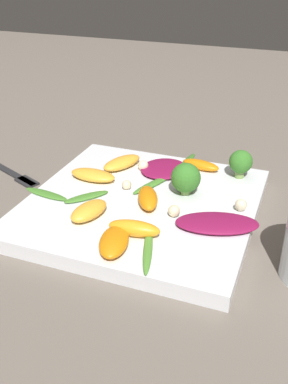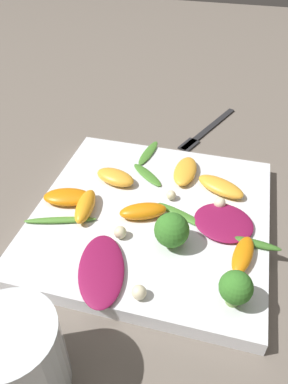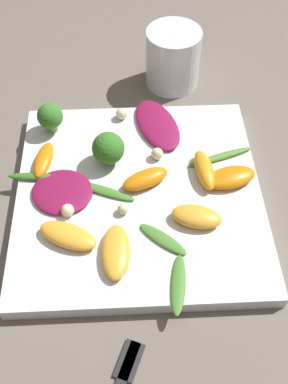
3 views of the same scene
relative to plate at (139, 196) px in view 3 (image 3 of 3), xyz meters
name	(u,v)px [view 3 (image 3 of 3)]	position (x,y,z in m)	size (l,w,h in m)	color
ground_plane	(139,200)	(0.00, 0.00, -0.01)	(2.40, 2.40, 0.00)	#6B6056
plate	(139,196)	(0.00, 0.00, 0.00)	(0.31, 0.31, 0.02)	white
drinking_glass	(173,58)	(0.24, -0.06, 0.03)	(0.08, 0.08, 0.09)	white
radicchio_leaf_0	(62,193)	(0.00, 0.10, 0.01)	(0.09, 0.10, 0.01)	maroon
radicchio_leaf_1	(157,124)	(0.11, -0.03, 0.02)	(0.12, 0.08, 0.01)	maroon
orange_segment_0	(68,236)	(-0.07, 0.08, 0.02)	(0.06, 0.08, 0.02)	#FCAD33
orange_segment_1	(196,217)	(-0.05, -0.07, 0.02)	(0.05, 0.07, 0.02)	#FCAD33
orange_segment_2	(116,252)	(-0.09, 0.03, 0.02)	(0.07, 0.03, 0.02)	#FCAD33
orange_segment_3	(204,170)	(0.02, -0.09, 0.02)	(0.07, 0.03, 0.02)	orange
orange_segment_4	(230,177)	(0.01, -0.12, 0.02)	(0.05, 0.07, 0.02)	orange
orange_segment_5	(44,160)	(0.05, 0.12, 0.02)	(0.06, 0.03, 0.01)	orange
orange_segment_6	(145,179)	(0.01, -0.01, 0.02)	(0.05, 0.07, 0.02)	orange
broccoli_floret_0	(108,149)	(0.05, 0.04, 0.04)	(0.04, 0.04, 0.05)	#84AD5B
broccoli_floret_1	(50,117)	(0.11, 0.12, 0.04)	(0.04, 0.04, 0.04)	#7A9E51
arugula_sprig_0	(178,284)	(-0.13, -0.04, 0.01)	(0.07, 0.03, 0.00)	#47842D
arugula_sprig_1	(163,239)	(-0.07, -0.02, 0.01)	(0.06, 0.06, 0.01)	#47842D
arugula_sprig_2	(220,157)	(0.05, -0.11, 0.01)	(0.04, 0.09, 0.01)	#518E33
arugula_sprig_3	(35,177)	(0.03, 0.13, 0.01)	(0.02, 0.07, 0.01)	#3D7528
arugula_sprig_4	(104,191)	(0.00, 0.04, 0.01)	(0.04, 0.08, 0.01)	#47842D
macadamia_nut_0	(68,210)	(-0.03, 0.09, 0.02)	(0.02, 0.02, 0.02)	beige
macadamia_nut_1	(157,154)	(0.05, -0.03, 0.02)	(0.02, 0.02, 0.02)	beige
macadamia_nut_2	(123,209)	(-0.03, 0.02, 0.02)	(0.01, 0.01, 0.01)	beige
macadamia_nut_3	(122,114)	(0.13, 0.02, 0.02)	(0.02, 0.02, 0.02)	beige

